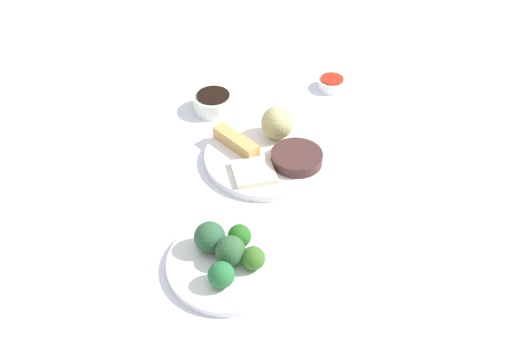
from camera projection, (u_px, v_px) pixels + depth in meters
name	position (u px, v px, depth m)	size (l,w,h in m)	color
tabletop	(265.00, 155.00, 1.27)	(2.20, 2.20, 0.02)	white
main_plate	(266.00, 157.00, 1.23)	(0.25, 0.25, 0.02)	white
rice_scoop	(278.00, 123.00, 1.25)	(0.07, 0.07, 0.07)	tan
spring_roll	(236.00, 142.00, 1.24)	(0.11, 0.03, 0.03)	tan
crab_rangoon_wonton	(254.00, 172.00, 1.18)	(0.08, 0.08, 0.01)	beige
stir_fry_heap	(297.00, 158.00, 1.20)	(0.10, 0.10, 0.02)	#442826
broccoli_plate	(229.00, 264.00, 1.02)	(0.21, 0.21, 0.01)	white
broccoli_floret_0	(230.00, 251.00, 1.00)	(0.05, 0.05, 0.05)	#315C33
broccoli_floret_1	(210.00, 237.00, 1.02)	(0.05, 0.05, 0.05)	#2B5937
broccoli_floret_2	(253.00, 258.00, 1.00)	(0.04, 0.04, 0.04)	#376B23
broccoli_floret_3	(239.00, 236.00, 1.03)	(0.04, 0.04, 0.04)	#24641E
broccoli_floret_4	(221.00, 275.00, 0.97)	(0.04, 0.04, 0.04)	#246C35
soy_sauce_bowl	(214.00, 103.00, 1.36)	(0.09, 0.09, 0.04)	white
soy_sauce_bowl_liquid	(213.00, 95.00, 1.35)	(0.07, 0.07, 0.00)	black
sauce_ramekin_sweet_and_sour	(332.00, 84.00, 1.44)	(0.07, 0.07, 0.02)	white
sauce_ramekin_sweet_and_sour_liquid	(332.00, 79.00, 1.43)	(0.05, 0.05, 0.00)	red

